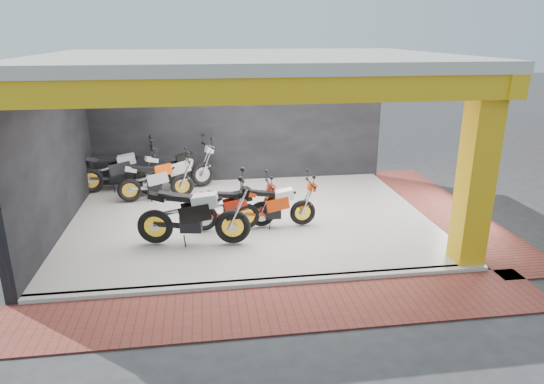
{
  "coord_description": "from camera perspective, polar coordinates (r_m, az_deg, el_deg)",
  "views": [
    {
      "loc": [
        -0.98,
        -8.34,
        4.13
      ],
      "look_at": [
        0.41,
        1.33,
        0.9
      ],
      "focal_mm": 32.0,
      "sensor_mm": 36.0,
      "label": 1
    }
  ],
  "objects": [
    {
      "name": "ground",
      "position": [
        9.36,
        -1.35,
        -7.9
      ],
      "size": [
        80.0,
        80.0,
        0.0
      ],
      "primitive_type": "plane",
      "color": "#2D2D30",
      "rests_on": "ground"
    },
    {
      "name": "showroom_floor",
      "position": [
        11.16,
        -2.59,
        -3.17
      ],
      "size": [
        8.0,
        6.0,
        0.1
      ],
      "primitive_type": "cube",
      "color": "silver",
      "rests_on": "ground"
    },
    {
      "name": "showroom_ceiling",
      "position": [
        10.4,
        -2.88,
        15.36
      ],
      "size": [
        8.4,
        6.4,
        0.2
      ],
      "primitive_type": "cube",
      "color": "beige",
      "rests_on": "corner_column"
    },
    {
      "name": "back_wall",
      "position": [
        13.68,
        -4.01,
        8.25
      ],
      "size": [
        8.2,
        0.2,
        3.5
      ],
      "primitive_type": "cube",
      "color": "black",
      "rests_on": "ground"
    },
    {
      "name": "left_wall",
      "position": [
        11.06,
        -24.44,
        4.22
      ],
      "size": [
        0.2,
        6.2,
        3.5
      ],
      "primitive_type": "cube",
      "color": "black",
      "rests_on": "ground"
    },
    {
      "name": "corner_column",
      "position": [
        9.25,
        22.92,
        1.92
      ],
      "size": [
        0.5,
        0.5,
        3.5
      ],
      "primitive_type": "cube",
      "color": "gold",
      "rests_on": "ground"
    },
    {
      "name": "header_beam_front",
      "position": [
        7.45,
        -0.59,
        11.9
      ],
      "size": [
        8.4,
        0.3,
        0.4
      ],
      "primitive_type": "cube",
      "color": "gold",
      "rests_on": "corner_column"
    },
    {
      "name": "header_beam_right",
      "position": [
        11.5,
        17.98,
        13.31
      ],
      "size": [
        0.3,
        6.4,
        0.4
      ],
      "primitive_type": "cube",
      "color": "gold",
      "rests_on": "corner_column"
    },
    {
      "name": "floor_kerb",
      "position": [
        8.44,
        -0.5,
        -10.63
      ],
      "size": [
        8.0,
        0.2,
        0.1
      ],
      "primitive_type": "cube",
      "color": "silver",
      "rests_on": "ground"
    },
    {
      "name": "paver_front",
      "position": [
        7.79,
        0.3,
        -13.6
      ],
      "size": [
        9.0,
        1.4,
        0.03
      ],
      "primitive_type": "cube",
      "color": "brown",
      "rests_on": "ground"
    },
    {
      "name": "paver_right",
      "position": [
        12.54,
        19.81,
        -1.98
      ],
      "size": [
        1.4,
        7.0,
        0.03
      ],
      "primitive_type": "cube",
      "color": "brown",
      "rests_on": "ground"
    },
    {
      "name": "moto_hero",
      "position": [
        10.45,
        3.66,
        -1.0
      ],
      "size": [
        1.93,
        0.78,
        1.16
      ],
      "primitive_type": null,
      "rotation": [
        0.0,
        0.0,
        0.04
      ],
      "color": "red",
      "rests_on": "showroom_floor"
    },
    {
      "name": "moto_row_a",
      "position": [
        9.49,
        -4.69,
        -2.16
      ],
      "size": [
        2.47,
        1.21,
        1.45
      ],
      "primitive_type": null,
      "rotation": [
        0.0,
        0.0,
        -0.14
      ],
      "color": "black",
      "rests_on": "showroom_floor"
    },
    {
      "name": "moto_row_b",
      "position": [
        10.35,
        -1.2,
        -1.15
      ],
      "size": [
        1.94,
        0.81,
        1.16
      ],
      "primitive_type": null,
      "rotation": [
        0.0,
        0.0,
        0.06
      ],
      "color": "red",
      "rests_on": "showroom_floor"
    },
    {
      "name": "moto_row_c",
      "position": [
        12.42,
        -10.59,
        1.99
      ],
      "size": [
        2.07,
        1.0,
        1.21
      ],
      "primitive_type": null,
      "rotation": [
        0.0,
        0.0,
        0.14
      ],
      "color": "#A6A8AD",
      "rests_on": "showroom_floor"
    },
    {
      "name": "moto_row_d",
      "position": [
        13.21,
        -8.23,
        3.43
      ],
      "size": [
        2.37,
        1.59,
        1.36
      ],
      "primitive_type": null,
      "rotation": [
        0.0,
        0.0,
        0.38
      ],
      "color": "#B5B9BE",
      "rests_on": "showroom_floor"
    },
    {
      "name": "moto_row_e",
      "position": [
        13.36,
        -14.61,
        3.14
      ],
      "size": [
        2.28,
        1.11,
        1.34
      ],
      "primitive_type": null,
      "rotation": [
        0.0,
        0.0,
        0.14
      ],
      "color": "black",
      "rests_on": "showroom_floor"
    }
  ]
}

